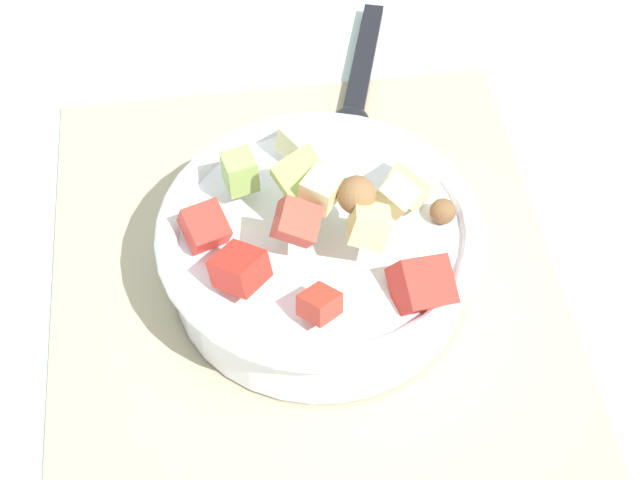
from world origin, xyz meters
name	(u,v)px	position (x,y,z in m)	size (l,w,h in m)	color
ground_plane	(308,292)	(0.00, 0.00, 0.00)	(2.40, 2.40, 0.00)	silver
placemat	(308,290)	(0.00, 0.00, 0.00)	(0.45, 0.38, 0.01)	tan
salad_bowl	(321,246)	(0.01, -0.01, 0.04)	(0.23, 0.23, 0.12)	white
serving_spoon	(355,99)	(0.19, -0.07, 0.01)	(0.20, 0.08, 0.01)	black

